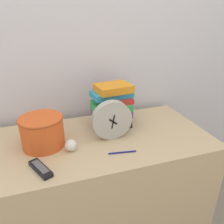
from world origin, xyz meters
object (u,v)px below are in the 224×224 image
object	(u,v)px
basket	(42,131)
desk_clock	(112,120)
crumpled_paper_ball	(71,145)
pen	(122,152)
tv_remote	(41,169)
book_stack	(112,105)

from	to	relation	value
basket	desk_clock	bearing A→B (deg)	-6.03
basket	crumpled_paper_ball	world-z (taller)	basket
pen	crumpled_paper_ball	bearing A→B (deg)	156.78
basket	tv_remote	bearing A→B (deg)	-96.34
basket	book_stack	bearing A→B (deg)	15.50
book_stack	basket	size ratio (longest dim) A/B	1.17
basket	pen	bearing A→B (deg)	-28.00
desk_clock	pen	world-z (taller)	desk_clock
tv_remote	crumpled_paper_ball	world-z (taller)	crumpled_paper_ball
desk_clock	crumpled_paper_ball	bearing A→B (deg)	-166.97
basket	tv_remote	xyz separation A→B (m)	(-0.02, -0.21, -0.08)
basket	tv_remote	size ratio (longest dim) A/B	1.45
desk_clock	book_stack	distance (m)	0.16
pen	basket	bearing A→B (deg)	152.00
desk_clock	book_stack	bearing A→B (deg)	72.00
book_stack	tv_remote	bearing A→B (deg)	-143.40
desk_clock	pen	xyz separation A→B (m)	(0.00, -0.16, -0.11)
basket	pen	xyz separation A→B (m)	(0.37, -0.20, -0.08)
book_stack	crumpled_paper_ball	distance (m)	0.37
desk_clock	book_stack	size ratio (longest dim) A/B	0.84
basket	pen	distance (m)	0.43
book_stack	pen	xyz separation A→B (m)	(-0.05, -0.31, -0.13)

